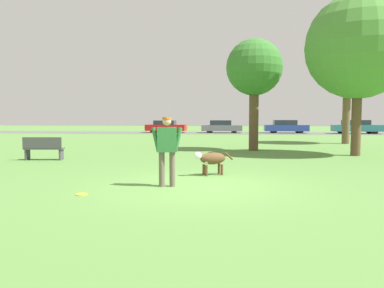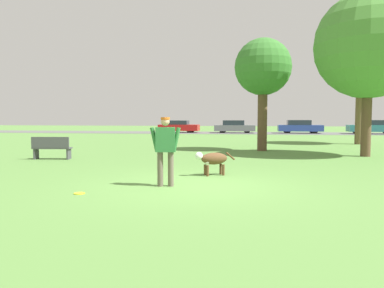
# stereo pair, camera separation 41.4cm
# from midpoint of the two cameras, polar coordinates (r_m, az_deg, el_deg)

# --- Properties ---
(ground_plane) EXTENTS (120.00, 120.00, 0.00)m
(ground_plane) POSITION_cam_midpoint_polar(r_m,az_deg,el_deg) (8.57, -0.82, -6.36)
(ground_plane) COLOR #56843D
(far_road_strip) EXTENTS (120.00, 6.00, 0.01)m
(far_road_strip) POSITION_cam_midpoint_polar(r_m,az_deg,el_deg) (37.71, 4.72, 1.70)
(far_road_strip) COLOR #5B5B59
(far_road_strip) RESTS_ON ground_plane
(person) EXTENTS (0.69, 0.29, 1.56)m
(person) POSITION_cam_midpoint_polar(r_m,az_deg,el_deg) (8.39, -5.25, -0.28)
(person) COLOR #665B4C
(person) RESTS_ON ground_plane
(dog) EXTENTS (1.07, 0.66, 0.64)m
(dog) POSITION_cam_midpoint_polar(r_m,az_deg,el_deg) (10.03, 1.77, -2.31)
(dog) COLOR brown
(dog) RESTS_ON ground_plane
(frisbee) EXTENTS (0.23, 0.23, 0.02)m
(frisbee) POSITION_cam_midpoint_polar(r_m,az_deg,el_deg) (7.94, -17.91, -7.32)
(frisbee) COLOR yellow
(frisbee) RESTS_ON ground_plane
(tree_near_right) EXTENTS (4.19, 4.19, 6.49)m
(tree_near_right) POSITION_cam_midpoint_polar(r_m,az_deg,el_deg) (16.72, 23.39, 13.46)
(tree_near_right) COLOR brown
(tree_near_right) RESTS_ON ground_plane
(tree_far_right) EXTENTS (3.45, 3.45, 6.23)m
(tree_far_right) POSITION_cam_midpoint_polar(r_m,az_deg,el_deg) (24.04, 22.17, 10.72)
(tree_far_right) COLOR brown
(tree_far_right) RESTS_ON ground_plane
(tree_mid_center) EXTENTS (2.62, 2.62, 5.19)m
(tree_mid_center) POSITION_cam_midpoint_polar(r_m,az_deg,el_deg) (17.91, 8.81, 11.26)
(tree_mid_center) COLOR brown
(tree_mid_center) RESTS_ON ground_plane
(parked_car_red) EXTENTS (4.13, 1.84, 1.25)m
(parked_car_red) POSITION_cam_midpoint_polar(r_m,az_deg,el_deg) (38.57, -4.31, 2.66)
(parked_car_red) COLOR red
(parked_car_red) RESTS_ON ground_plane
(parked_car_grey) EXTENTS (4.06, 1.79, 1.27)m
(parked_car_grey) POSITION_cam_midpoint_polar(r_m,az_deg,el_deg) (37.76, 4.25, 2.64)
(parked_car_grey) COLOR slate
(parked_car_grey) RESTS_ON ground_plane
(parked_car_blue) EXTENTS (4.23, 1.78, 1.30)m
(parked_car_blue) POSITION_cam_midpoint_polar(r_m,az_deg,el_deg) (38.28, 13.80, 2.58)
(parked_car_blue) COLOR #284293
(parked_car_blue) RESTS_ON ground_plane
(parked_car_teal) EXTENTS (4.57, 1.85, 1.31)m
(parked_car_teal) POSITION_cam_midpoint_polar(r_m,az_deg,el_deg) (39.09, 23.54, 2.41)
(parked_car_teal) COLOR teal
(parked_car_teal) RESTS_ON ground_plane
(park_bench) EXTENTS (1.44, 0.56, 0.84)m
(park_bench) POSITION_cam_midpoint_polar(r_m,az_deg,el_deg) (14.71, -22.46, -0.54)
(park_bench) COLOR #47474C
(park_bench) RESTS_ON ground_plane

